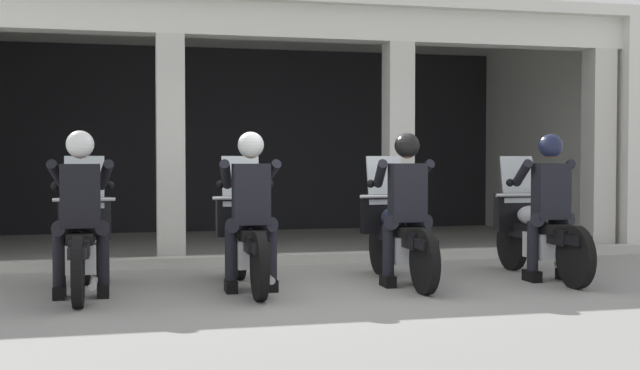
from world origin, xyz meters
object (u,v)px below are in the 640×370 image
(police_officer_far_left, at_px, (81,199))
(motorcycle_center_left, at_px, (247,239))
(police_officer_center_left, at_px, (251,197))
(motorcycle_center_right, at_px, (397,235))
(police_officer_center_right, at_px, (406,196))
(motorcycle_far_left, at_px, (83,242))
(motorcycle_far_right, at_px, (536,232))
(police_officer_far_right, at_px, (549,194))

(police_officer_far_left, height_order, motorcycle_center_left, police_officer_far_left)
(police_officer_far_left, bearing_deg, police_officer_center_left, -0.87)
(motorcycle_center_right, distance_m, police_officer_center_right, 0.52)
(police_officer_far_left, bearing_deg, motorcycle_center_left, 9.08)
(motorcycle_center_left, relative_size, police_officer_center_left, 1.29)
(motorcycle_far_left, distance_m, motorcycle_far_right, 4.85)
(motorcycle_far_right, bearing_deg, motorcycle_far_left, 179.57)
(police_officer_far_left, distance_m, police_officer_center_left, 1.62)
(police_officer_center_left, height_order, motorcycle_far_right, police_officer_center_left)
(motorcycle_far_right, xyz_separation_m, police_officer_far_right, (-0.00, -0.28, 0.44))
(police_officer_center_left, distance_m, motorcycle_far_right, 3.27)
(motorcycle_far_right, bearing_deg, police_officer_center_right, -170.45)
(motorcycle_center_left, distance_m, police_officer_center_left, 0.52)
(motorcycle_center_right, height_order, police_officer_far_right, police_officer_far_right)
(police_officer_far_right, bearing_deg, police_officer_center_left, 179.59)
(motorcycle_far_left, bearing_deg, motorcycle_center_right, -0.85)
(motorcycle_center_left, bearing_deg, motorcycle_far_right, -3.72)
(police_officer_center_right, bearing_deg, police_officer_center_left, -178.44)
(police_officer_center_right, height_order, police_officer_far_right, same)
(police_officer_center_right, bearing_deg, motorcycle_far_right, 11.53)
(motorcycle_far_left, bearing_deg, police_officer_far_right, -4.17)
(motorcycle_center_left, relative_size, police_officer_center_right, 1.29)
(police_officer_center_left, bearing_deg, motorcycle_far_right, 1.29)
(motorcycle_far_left, height_order, police_officer_far_right, police_officer_far_right)
(motorcycle_far_right, height_order, police_officer_far_right, police_officer_far_right)
(motorcycle_far_left, xyz_separation_m, motorcycle_center_right, (3.23, -0.04, 0.00))
(police_officer_center_right, bearing_deg, police_officer_far_right, 1.58)
(police_officer_center_left, height_order, motorcycle_center_right, police_officer_center_left)
(motorcycle_center_left, distance_m, police_officer_center_right, 1.70)
(police_officer_far_left, distance_m, motorcycle_center_left, 1.70)
(motorcycle_far_left, height_order, motorcycle_center_left, same)
(police_officer_far_left, height_order, motorcycle_far_right, police_officer_far_left)
(motorcycle_far_left, height_order, police_officer_far_left, police_officer_far_left)
(motorcycle_center_right, bearing_deg, police_officer_far_right, -8.36)
(motorcycle_center_right, xyz_separation_m, police_officer_center_right, (-0.00, -0.28, 0.44))
(motorcycle_far_left, bearing_deg, motorcycle_center_left, -0.87)
(motorcycle_far_left, bearing_deg, police_officer_center_right, -5.85)
(police_officer_far_left, relative_size, police_officer_center_right, 1.00)
(motorcycle_center_left, xyz_separation_m, police_officer_center_right, (1.62, -0.30, 0.44))
(police_officer_center_left, relative_size, motorcycle_center_right, 0.78)
(motorcycle_far_right, bearing_deg, police_officer_far_left, -177.09)
(motorcycle_center_right, bearing_deg, motorcycle_far_right, 1.58)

